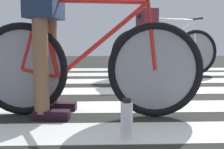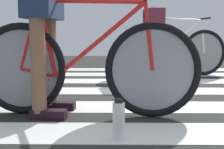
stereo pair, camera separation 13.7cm
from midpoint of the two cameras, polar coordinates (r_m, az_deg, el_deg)
ground at (r=2.86m, az=9.76°, el=-5.52°), size 18.00×14.00×0.02m
crosswalk_markings at (r=3.11m, az=9.43°, el=-4.27°), size 5.36×5.73×0.00m
bicycle_1_of_2 at (r=2.34m, az=-3.44°, el=1.62°), size 1.73×0.52×0.93m
cyclist_1_of_2 at (r=2.41m, az=-10.88°, el=8.16°), size 0.35×0.43×1.02m
bicycle_2_of_2 at (r=4.80m, az=12.05°, el=4.24°), size 1.71×0.56×0.93m
cyclist_2_of_2 at (r=4.69m, az=8.60°, el=7.59°), size 0.38×0.45×1.02m
water_bottle at (r=1.83m, az=3.41°, el=-8.44°), size 0.07×0.07×0.25m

